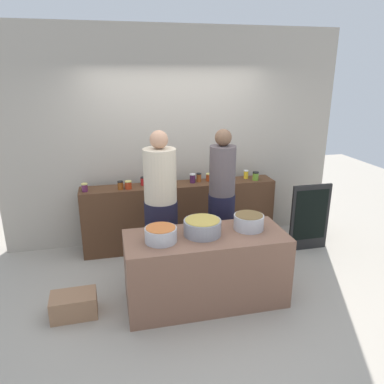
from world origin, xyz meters
name	(u,v)px	position (x,y,z in m)	size (l,w,h in m)	color
ground	(199,285)	(0.00, 0.00, 0.00)	(12.00, 12.00, 0.00)	#A79E8F
storefront_wall	(174,138)	(0.00, 1.45, 1.50)	(4.80, 0.12, 3.00)	#ADA394
display_shelf	(180,215)	(0.00, 1.10, 0.46)	(2.70, 0.36, 0.93)	#50321E
prep_table	(206,268)	(0.00, -0.30, 0.39)	(1.70, 0.70, 0.78)	brown
preserve_jar_0	(85,187)	(-1.26, 1.05, 0.98)	(0.08, 0.08, 0.11)	#582244
preserve_jar_1	(120,185)	(-0.81, 1.03, 0.98)	(0.07, 0.07, 0.11)	brown
preserve_jar_2	(128,185)	(-0.70, 1.04, 0.98)	(0.09, 0.09, 0.11)	#B43417
preserve_jar_3	(143,181)	(-0.49, 1.16, 0.98)	(0.08, 0.08, 0.11)	red
preserve_jar_4	(157,180)	(-0.30, 1.15, 0.99)	(0.09, 0.09, 0.13)	#205F34
preserve_jar_5	(170,181)	(-0.14, 1.05, 0.99)	(0.08, 0.08, 0.12)	#385134
preserve_jar_6	(193,178)	(0.19, 1.11, 0.99)	(0.08, 0.08, 0.13)	#481F45
preserve_jar_7	(199,177)	(0.28, 1.14, 0.99)	(0.07, 0.07, 0.12)	brown
preserve_jar_8	(209,177)	(0.43, 1.15, 0.98)	(0.09, 0.09, 0.11)	#A73A17
preserve_jar_9	(227,176)	(0.71, 1.17, 0.98)	(0.08, 0.08, 0.10)	#4F2942
preserve_jar_10	(246,174)	(0.99, 1.15, 0.99)	(0.07, 0.07, 0.12)	yellow
preserve_jar_11	(256,176)	(1.09, 1.03, 0.99)	(0.09, 0.09, 0.12)	olive
cooking_pot_left	(161,235)	(-0.48, -0.34, 0.86)	(0.32, 0.32, 0.15)	#B7B7BC
cooking_pot_center	(202,227)	(-0.03, -0.27, 0.87)	(0.39, 0.39, 0.17)	gray
cooking_pot_right	(249,222)	(0.49, -0.24, 0.86)	(0.32, 0.32, 0.16)	#B7B7BC
cook_with_tongs	(161,215)	(-0.39, 0.27, 0.82)	(0.39, 0.39, 1.81)	black
cook_in_cap	(221,207)	(0.39, 0.40, 0.81)	(0.33, 0.33, 1.77)	black
bread_crate	(74,305)	(-1.39, -0.25, 0.12)	(0.46, 0.30, 0.24)	#976D4D
chalkboard_sign	(310,217)	(1.73, 0.56, 0.48)	(0.57, 0.05, 0.95)	black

